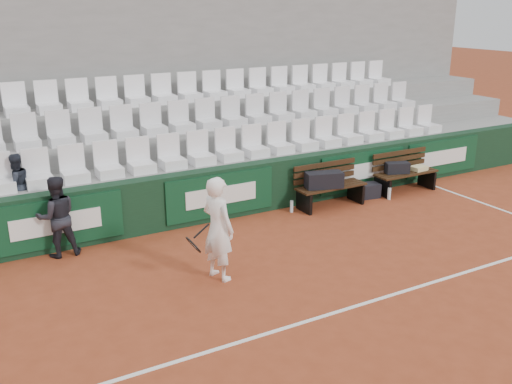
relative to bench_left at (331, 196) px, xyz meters
name	(u,v)px	position (x,y,z in m)	size (l,w,h in m)	color
ground	(356,306)	(-2.11, -3.49, -0.23)	(80.00, 80.00, 0.00)	#933D21
court_baseline	(356,306)	(-2.11, -3.49, -0.22)	(18.00, 0.06, 0.01)	white
back_barrier	(230,192)	(-2.04, 0.50, 0.28)	(18.00, 0.34, 1.00)	#10321C
grandstand_tier_front	(213,184)	(-2.11, 1.14, 0.28)	(18.00, 0.95, 1.00)	gray
grandstand_tier_mid	(194,162)	(-2.11, 2.09, 0.50)	(18.00, 0.95, 1.45)	gray
grandstand_tier_back	(177,143)	(-2.11, 3.04, 0.72)	(18.00, 0.95, 1.90)	gray
grandstand_rear_wall	(164,84)	(-2.11, 3.66, 1.98)	(18.00, 0.30, 4.40)	gray
seat_row_front	(216,146)	(-2.11, 0.96, 1.09)	(11.90, 0.44, 0.63)	white
seat_row_mid	(195,115)	(-2.11, 1.91, 1.54)	(11.90, 0.44, 0.63)	silver
seat_row_back	(177,88)	(-2.11, 2.86, 1.99)	(11.90, 0.44, 0.63)	white
bench_left	(331,196)	(0.00, 0.00, 0.00)	(1.50, 0.56, 0.45)	#341E0F
bench_right	(405,182)	(2.01, -0.01, 0.00)	(1.50, 0.56, 0.45)	#331F0F
sports_bag_left	(324,180)	(-0.21, -0.04, 0.38)	(0.74, 0.32, 0.32)	black
sports_bag_right	(397,168)	(1.78, 0.03, 0.34)	(0.51, 0.24, 0.24)	black
towel	(419,168)	(2.36, -0.04, 0.27)	(0.35, 0.25, 0.10)	#D1C587
sports_bag_ground	(367,191)	(1.02, 0.08, -0.07)	(0.51, 0.31, 0.31)	black
water_bottle_near	(292,206)	(-0.88, 0.10, -0.11)	(0.07, 0.07, 0.24)	silver
water_bottle_far	(389,194)	(1.35, -0.25, -0.09)	(0.07, 0.07, 0.26)	silver
tennis_player	(218,229)	(-3.38, -1.78, 0.57)	(0.77, 0.67, 1.59)	white
ball_kid	(57,217)	(-5.31, 0.22, 0.45)	(0.66, 0.51, 1.35)	black
spectator_c	(13,158)	(-5.77, 1.01, 1.30)	(0.51, 0.40, 1.05)	#1E232D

